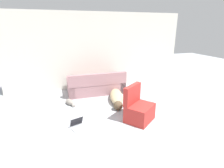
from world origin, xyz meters
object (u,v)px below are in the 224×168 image
laptop_open (78,124)px  side_chair (138,109)px  couch (96,86)px  dog (116,97)px  cat (70,102)px

laptop_open → side_chair: side_chair is taller
couch → dog: size_ratio=1.20×
dog → side_chair: 1.21m
dog → side_chair: bearing=20.8°
side_chair → couch: bearing=66.9°
cat → side_chair: (1.49, -1.38, 0.21)m
dog → cat: 1.37m
dog → side_chair: side_chair is taller
couch → cat: size_ratio=3.63×
dog → cat: dog is taller
dog → couch: bearing=-142.4°
couch → dog: couch is taller
dog → side_chair: (0.14, -1.19, 0.15)m
couch → laptop_open: (-0.88, -2.06, -0.17)m
cat → laptop_open: 1.29m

